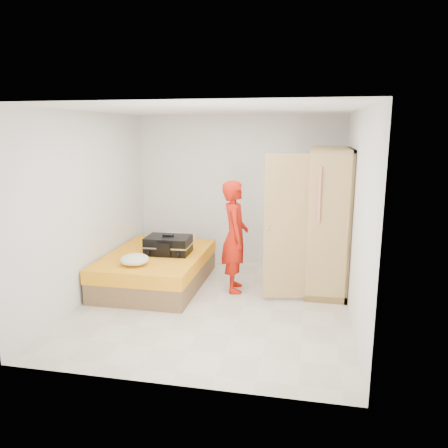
% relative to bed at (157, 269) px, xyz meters
% --- Properties ---
extents(room, '(4.00, 4.02, 2.60)m').
position_rel_bed_xyz_m(room, '(1.05, -0.58, 1.05)').
color(room, beige).
rests_on(room, ground).
extents(bed, '(1.42, 2.02, 0.50)m').
position_rel_bed_xyz_m(bed, '(0.00, 0.00, 0.00)').
color(bed, brown).
rests_on(bed, ground).
extents(wardrobe, '(1.16, 1.29, 2.10)m').
position_rel_bed_xyz_m(wardrobe, '(2.50, 0.27, 0.75)').
color(wardrobe, tan).
rests_on(wardrobe, ground).
extents(person, '(0.52, 0.67, 1.65)m').
position_rel_bed_xyz_m(person, '(1.22, 0.01, 0.57)').
color(person, red).
rests_on(person, ground).
extents(suitcase, '(0.69, 0.53, 0.29)m').
position_rel_bed_xyz_m(suitcase, '(0.19, 0.04, 0.38)').
color(suitcase, black).
rests_on(suitcase, bed).
extents(round_cushion, '(0.41, 0.41, 0.15)m').
position_rel_bed_xyz_m(round_cushion, '(-0.09, -0.61, 0.33)').
color(round_cushion, white).
rests_on(round_cushion, bed).
extents(pillow, '(0.57, 0.34, 0.10)m').
position_rel_bed_xyz_m(pillow, '(0.09, 0.85, 0.30)').
color(pillow, white).
rests_on(pillow, bed).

